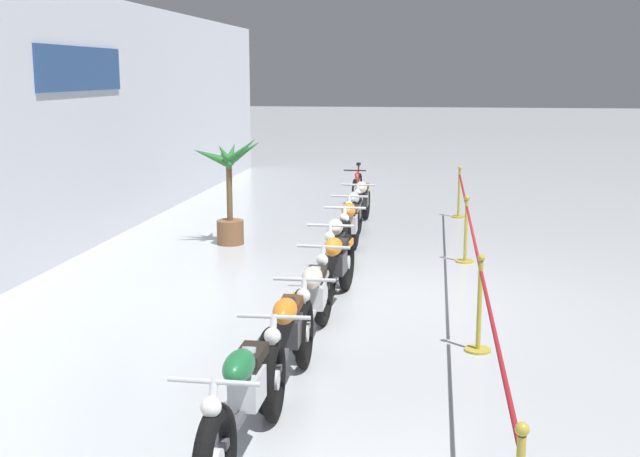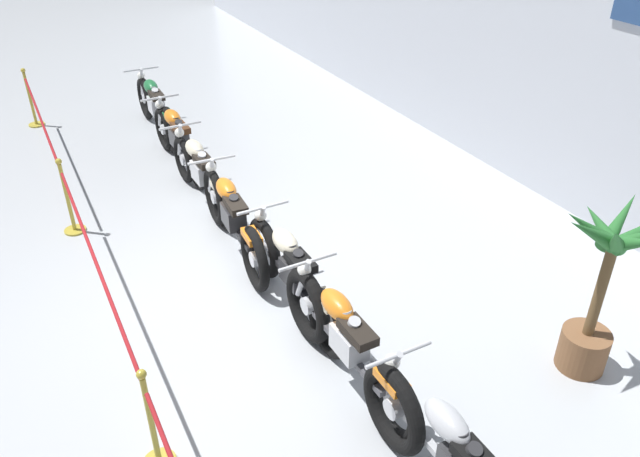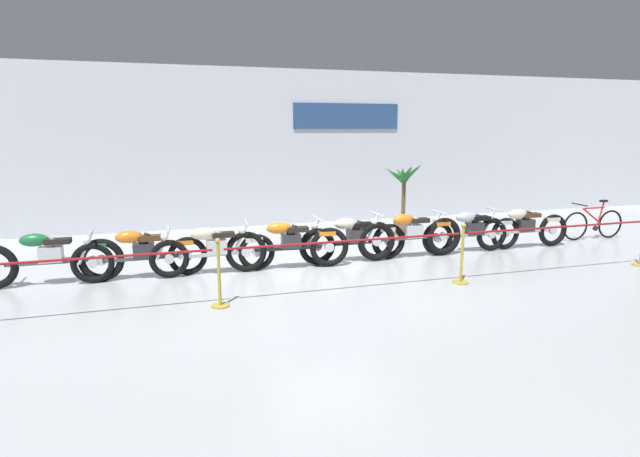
{
  "view_description": "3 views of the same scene",
  "coord_description": "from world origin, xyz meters",
  "px_view_note": "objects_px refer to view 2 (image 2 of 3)",
  "views": [
    {
      "loc": [
        -10.36,
        -0.68,
        2.9
      ],
      "look_at": [
        0.57,
        0.89,
        0.75
      ],
      "focal_mm": 45.0,
      "sensor_mm": 36.0,
      "label": 1
    },
    {
      "loc": [
        5.61,
        -1.57,
        4.38
      ],
      "look_at": [
        0.32,
        1.21,
        0.67
      ],
      "focal_mm": 35.0,
      "sensor_mm": 36.0,
      "label": 2
    },
    {
      "loc": [
        -2.68,
        -8.45,
        2.63
      ],
      "look_at": [
        0.1,
        0.97,
        0.66
      ],
      "focal_mm": 28.0,
      "sensor_mm": 36.0,
      "label": 3
    }
  ],
  "objects_px": {
    "motorcycle_cream_2": "(201,173)",
    "stanchion_mid_right": "(154,434)",
    "motorcycle_orange_3": "(233,218)",
    "motorcycle_cream_4": "(293,275)",
    "motorcycle_orange_1": "(179,140)",
    "motorcycle_orange_5": "(346,345)",
    "stanchion_mid_left": "(70,208)",
    "stanchion_far_left": "(70,198)",
    "potted_palm_left_of_row": "(602,286)",
    "motorcycle_green_0": "(156,108)"
  },
  "relations": [
    {
      "from": "motorcycle_green_0",
      "to": "motorcycle_orange_1",
      "type": "height_order",
      "value": "motorcycle_green_0"
    },
    {
      "from": "motorcycle_green_0",
      "to": "stanchion_mid_right",
      "type": "height_order",
      "value": "stanchion_mid_right"
    },
    {
      "from": "motorcycle_cream_4",
      "to": "stanchion_mid_right",
      "type": "xyz_separation_m",
      "value": [
        1.3,
        -1.86,
        -0.1
      ]
    },
    {
      "from": "motorcycle_orange_1",
      "to": "motorcycle_orange_3",
      "type": "height_order",
      "value": "motorcycle_orange_3"
    },
    {
      "from": "motorcycle_green_0",
      "to": "stanchion_mid_right",
      "type": "relative_size",
      "value": 2.3
    },
    {
      "from": "motorcycle_green_0",
      "to": "stanchion_mid_right",
      "type": "xyz_separation_m",
      "value": [
        6.8,
        -1.88,
        -0.12
      ]
    },
    {
      "from": "motorcycle_cream_4",
      "to": "motorcycle_orange_5",
      "type": "bearing_deg",
      "value": -2.62
    },
    {
      "from": "motorcycle_orange_3",
      "to": "motorcycle_cream_4",
      "type": "relative_size",
      "value": 1.05
    },
    {
      "from": "motorcycle_orange_5",
      "to": "stanchion_mid_left",
      "type": "bearing_deg",
      "value": -155.89
    },
    {
      "from": "potted_palm_left_of_row",
      "to": "stanchion_mid_right",
      "type": "xyz_separation_m",
      "value": [
        -0.79,
        -3.96,
        -0.62
      ]
    },
    {
      "from": "stanchion_far_left",
      "to": "motorcycle_orange_1",
      "type": "bearing_deg",
      "value": 133.33
    },
    {
      "from": "motorcycle_orange_1",
      "to": "stanchion_mid_right",
      "type": "xyz_separation_m",
      "value": [
        5.32,
        -1.83,
        -0.11
      ]
    },
    {
      "from": "motorcycle_orange_1",
      "to": "motorcycle_green_0",
      "type": "bearing_deg",
      "value": 178.01
    },
    {
      "from": "motorcycle_cream_4",
      "to": "stanchion_mid_right",
      "type": "relative_size",
      "value": 2.14
    },
    {
      "from": "motorcycle_cream_4",
      "to": "stanchion_mid_right",
      "type": "bearing_deg",
      "value": -55.14
    },
    {
      "from": "motorcycle_green_0",
      "to": "potted_palm_left_of_row",
      "type": "distance_m",
      "value": 7.9
    },
    {
      "from": "stanchion_far_left",
      "to": "motorcycle_cream_2",
      "type": "bearing_deg",
      "value": 104.67
    },
    {
      "from": "motorcycle_cream_4",
      "to": "potted_palm_left_of_row",
      "type": "bearing_deg",
      "value": 45.03
    },
    {
      "from": "motorcycle_green_0",
      "to": "stanchion_mid_left",
      "type": "relative_size",
      "value": 2.3
    },
    {
      "from": "motorcycle_orange_1",
      "to": "stanchion_far_left",
      "type": "bearing_deg",
      "value": -46.67
    },
    {
      "from": "motorcycle_orange_1",
      "to": "motorcycle_cream_4",
      "type": "height_order",
      "value": "motorcycle_cream_4"
    },
    {
      "from": "stanchion_far_left",
      "to": "motorcycle_orange_3",
      "type": "bearing_deg",
      "value": 61.64
    },
    {
      "from": "motorcycle_orange_3",
      "to": "motorcycle_green_0",
      "type": "bearing_deg",
      "value": 177.61
    },
    {
      "from": "stanchion_far_left",
      "to": "stanchion_mid_right",
      "type": "xyz_separation_m",
      "value": [
        3.59,
        0.0,
        -0.4
      ]
    },
    {
      "from": "motorcycle_cream_2",
      "to": "potted_palm_left_of_row",
      "type": "distance_m",
      "value": 5.35
    },
    {
      "from": "motorcycle_green_0",
      "to": "stanchion_far_left",
      "type": "distance_m",
      "value": 3.73
    },
    {
      "from": "motorcycle_cream_2",
      "to": "stanchion_mid_right",
      "type": "height_order",
      "value": "stanchion_mid_right"
    },
    {
      "from": "motorcycle_cream_2",
      "to": "stanchion_far_left",
      "type": "relative_size",
      "value": 0.19
    },
    {
      "from": "potted_palm_left_of_row",
      "to": "stanchion_far_left",
      "type": "distance_m",
      "value": 5.92
    },
    {
      "from": "motorcycle_orange_1",
      "to": "stanchion_mid_left",
      "type": "distance_m",
      "value": 2.19
    },
    {
      "from": "motorcycle_green_0",
      "to": "stanchion_far_left",
      "type": "xyz_separation_m",
      "value": [
        3.21,
        -1.88,
        0.28
      ]
    },
    {
      "from": "motorcycle_cream_2",
      "to": "motorcycle_cream_4",
      "type": "bearing_deg",
      "value": 1.99
    },
    {
      "from": "stanchion_mid_left",
      "to": "motorcycle_orange_1",
      "type": "bearing_deg",
      "value": 123.4
    },
    {
      "from": "motorcycle_orange_3",
      "to": "stanchion_far_left",
      "type": "height_order",
      "value": "stanchion_far_left"
    },
    {
      "from": "motorcycle_orange_1",
      "to": "motorcycle_orange_3",
      "type": "distance_m",
      "value": 2.65
    },
    {
      "from": "motorcycle_green_0",
      "to": "motorcycle_orange_5",
      "type": "distance_m",
      "value": 6.73
    },
    {
      "from": "stanchion_mid_left",
      "to": "stanchion_mid_right",
      "type": "relative_size",
      "value": 1.0
    },
    {
      "from": "motorcycle_orange_5",
      "to": "stanchion_mid_right",
      "type": "bearing_deg",
      "value": -87.75
    },
    {
      "from": "motorcycle_orange_1",
      "to": "potted_palm_left_of_row",
      "type": "relative_size",
      "value": 1.22
    },
    {
      "from": "motorcycle_orange_3",
      "to": "stanchion_mid_left",
      "type": "height_order",
      "value": "stanchion_mid_left"
    },
    {
      "from": "motorcycle_orange_3",
      "to": "stanchion_mid_left",
      "type": "bearing_deg",
      "value": -130.16
    },
    {
      "from": "motorcycle_orange_3",
      "to": "stanchion_mid_right",
      "type": "distance_m",
      "value": 3.17
    },
    {
      "from": "stanchion_far_left",
      "to": "motorcycle_cream_4",
      "type": "bearing_deg",
      "value": 39.1
    },
    {
      "from": "motorcycle_orange_3",
      "to": "motorcycle_cream_4",
      "type": "height_order",
      "value": "motorcycle_orange_3"
    },
    {
      "from": "potted_palm_left_of_row",
      "to": "motorcycle_orange_3",
      "type": "bearing_deg",
      "value": -146.96
    },
    {
      "from": "potted_palm_left_of_row",
      "to": "stanchion_mid_left",
      "type": "bearing_deg",
      "value": -141.09
    },
    {
      "from": "motorcycle_green_0",
      "to": "motorcycle_cream_2",
      "type": "relative_size",
      "value": 1.07
    },
    {
      "from": "motorcycle_orange_1",
      "to": "motorcycle_orange_5",
      "type": "height_order",
      "value": "motorcycle_orange_5"
    },
    {
      "from": "motorcycle_cream_2",
      "to": "motorcycle_green_0",
      "type": "bearing_deg",
      "value": 177.72
    },
    {
      "from": "stanchion_far_left",
      "to": "stanchion_mid_left",
      "type": "xyz_separation_m",
      "value": [
        -0.52,
        0.0,
        -0.4
      ]
    }
  ]
}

